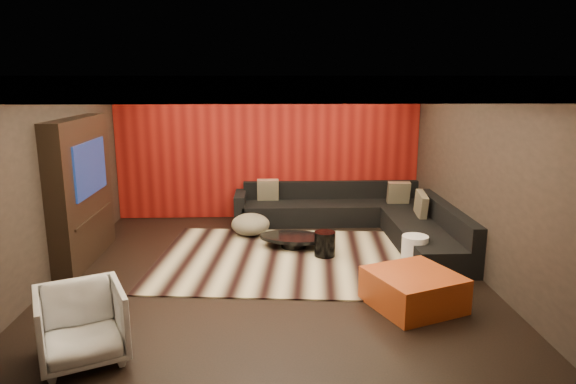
{
  "coord_description": "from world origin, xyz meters",
  "views": [
    {
      "loc": [
        0.0,
        -7.13,
        2.8
      ],
      "look_at": [
        0.3,
        0.6,
        1.05
      ],
      "focal_mm": 32.0,
      "sensor_mm": 36.0,
      "label": 1
    }
  ],
  "objects_px": {
    "coffee_table": "(294,241)",
    "armchair": "(81,325)",
    "drum_stool": "(325,244)",
    "sectional_sofa": "(364,218)",
    "orange_ottoman": "(413,290)",
    "white_side_table": "(414,252)"
  },
  "relations": [
    {
      "from": "coffee_table",
      "to": "armchair",
      "type": "distance_m",
      "value": 4.08
    },
    {
      "from": "armchair",
      "to": "sectional_sofa",
      "type": "height_order",
      "value": "armchair"
    },
    {
      "from": "sectional_sofa",
      "to": "orange_ottoman",
      "type": "bearing_deg",
      "value": -89.11
    },
    {
      "from": "coffee_table",
      "to": "armchair",
      "type": "bearing_deg",
      "value": -124.06
    },
    {
      "from": "coffee_table",
      "to": "orange_ottoman",
      "type": "bearing_deg",
      "value": -58.87
    },
    {
      "from": "white_side_table",
      "to": "orange_ottoman",
      "type": "xyz_separation_m",
      "value": [
        -0.39,
        -1.33,
        -0.03
      ]
    },
    {
      "from": "drum_stool",
      "to": "orange_ottoman",
      "type": "xyz_separation_m",
      "value": [
        0.9,
        -1.82,
        0.0
      ]
    },
    {
      "from": "coffee_table",
      "to": "armchair",
      "type": "height_order",
      "value": "armchair"
    },
    {
      "from": "drum_stool",
      "to": "white_side_table",
      "type": "height_order",
      "value": "white_side_table"
    },
    {
      "from": "coffee_table",
      "to": "sectional_sofa",
      "type": "height_order",
      "value": "sectional_sofa"
    },
    {
      "from": "drum_stool",
      "to": "orange_ottoman",
      "type": "bearing_deg",
      "value": -63.58
    },
    {
      "from": "armchair",
      "to": "sectional_sofa",
      "type": "bearing_deg",
      "value": 24.48
    },
    {
      "from": "armchair",
      "to": "white_side_table",
      "type": "bearing_deg",
      "value": 5.92
    },
    {
      "from": "drum_stool",
      "to": "sectional_sofa",
      "type": "xyz_separation_m",
      "value": [
        0.85,
        1.31,
        0.05
      ]
    },
    {
      "from": "drum_stool",
      "to": "sectional_sofa",
      "type": "distance_m",
      "value": 1.57
    },
    {
      "from": "sectional_sofa",
      "to": "drum_stool",
      "type": "bearing_deg",
      "value": -123.05
    },
    {
      "from": "orange_ottoman",
      "to": "armchair",
      "type": "distance_m",
      "value": 3.82
    },
    {
      "from": "white_side_table",
      "to": "orange_ottoman",
      "type": "height_order",
      "value": "white_side_table"
    },
    {
      "from": "coffee_table",
      "to": "sectional_sofa",
      "type": "relative_size",
      "value": 0.31
    },
    {
      "from": "orange_ottoman",
      "to": "armchair",
      "type": "bearing_deg",
      "value": -163.28
    },
    {
      "from": "coffee_table",
      "to": "orange_ottoman",
      "type": "height_order",
      "value": "orange_ottoman"
    },
    {
      "from": "drum_stool",
      "to": "orange_ottoman",
      "type": "height_order",
      "value": "orange_ottoman"
    }
  ]
}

